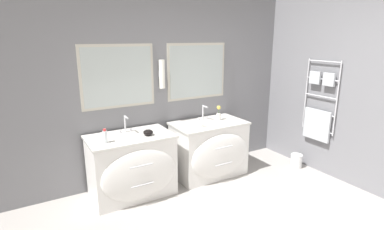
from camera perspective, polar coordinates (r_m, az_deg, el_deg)
The scene contains 11 objects.
wall_back at distance 4.24m, azimuth -4.50°, elevation 5.71°, with size 5.47×0.16×2.60m.
wall_right at distance 4.59m, azimuth 26.17°, elevation 4.77°, with size 0.13×4.43×2.60m.
vanity_left at distance 3.87m, azimuth -11.25°, elevation -9.45°, with size 1.04×0.69×0.79m.
vanity_right at distance 4.35m, azimuth 3.49°, elevation -6.41°, with size 1.04×0.69×0.79m.
faucet_left at distance 3.87m, azimuth -12.55°, elevation -1.72°, with size 0.17×0.14×0.22m.
faucet_right at distance 4.35m, azimuth 2.20°, elevation 0.44°, with size 0.17×0.14×0.22m.
toiletry_bottle at distance 3.56m, azimuth -16.24°, elevation -3.94°, with size 0.05×0.05×0.17m.
amenity_bowl at distance 3.73m, azimuth -8.36°, elevation -3.31°, with size 0.12×0.12×0.07m.
flower_vase at distance 4.36m, azimuth 5.09°, elevation 0.23°, with size 0.06×0.06×0.22m.
soap_dish at distance 4.04m, azimuth 1.97°, elevation -2.02°, with size 0.09×0.07×0.04m.
waste_bin at distance 4.95m, azimuth 19.25°, elevation -8.18°, with size 0.18×0.18×0.21m.
Camera 1 is at (-1.84, -1.45, 1.96)m, focal length 28.00 mm.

